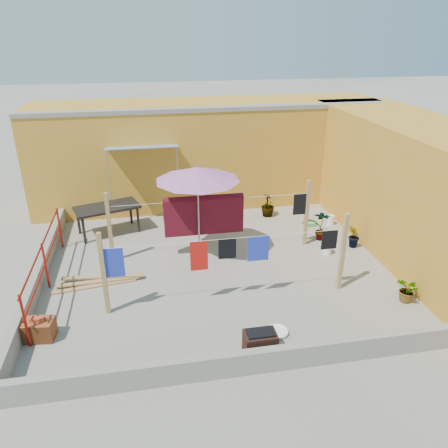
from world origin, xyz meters
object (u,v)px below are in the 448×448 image
(patio_umbrella, at_px, (198,174))
(plant_back_a, at_px, (200,206))
(outdoor_table, at_px, (107,209))
(water_jug_a, at_px, (327,248))
(brazier, at_px, (260,344))
(white_basin, at_px, (277,332))
(brick_stack, at_px, (39,329))
(green_hose, at_px, (310,223))
(water_jug_b, at_px, (330,220))

(patio_umbrella, relative_size, plant_back_a, 3.45)
(outdoor_table, bearing_deg, water_jug_a, -22.75)
(patio_umbrella, bearing_deg, brazier, -81.63)
(outdoor_table, xyz_separation_m, white_basin, (3.36, -5.17, -0.69))
(brazier, bearing_deg, plant_back_a, 91.93)
(outdoor_table, bearing_deg, patio_umbrella, -38.68)
(outdoor_table, distance_m, brazier, 6.40)
(brick_stack, distance_m, plant_back_a, 6.39)
(green_hose, bearing_deg, white_basin, -117.37)
(patio_umbrella, xyz_separation_m, outdoor_table, (-2.32, 1.86, -1.45))
(white_basin, height_order, water_jug_b, water_jug_b)
(brick_stack, xyz_separation_m, water_jug_b, (7.40, 3.89, -0.06))
(patio_umbrella, height_order, brick_stack, patio_umbrella)
(water_jug_b, bearing_deg, brick_stack, -152.27)
(water_jug_b, xyz_separation_m, green_hose, (-0.57, 0.16, -0.11))
(patio_umbrella, bearing_deg, plant_back_a, 82.27)
(patio_umbrella, bearing_deg, green_hose, 22.00)
(green_hose, bearing_deg, water_jug_a, -97.88)
(brazier, height_order, plant_back_a, plant_back_a)
(brick_stack, relative_size, brazier, 1.02)
(brick_stack, bearing_deg, green_hose, 30.65)
(water_jug_a, bearing_deg, brazier, -128.33)
(white_basin, bearing_deg, brick_stack, 171.29)
(outdoor_table, relative_size, brazier, 3.35)
(patio_umbrella, distance_m, outdoor_table, 3.31)
(brazier, height_order, water_jug_b, brazier)
(white_basin, bearing_deg, water_jug_a, 52.48)
(white_basin, xyz_separation_m, plant_back_a, (-0.69, 5.88, 0.31))
(plant_back_a, bearing_deg, green_hose, -20.25)
(patio_umbrella, distance_m, white_basin, 4.08)
(outdoor_table, bearing_deg, plant_back_a, 14.83)
(brick_stack, distance_m, green_hose, 7.94)
(patio_umbrella, height_order, outdoor_table, patio_umbrella)
(patio_umbrella, xyz_separation_m, white_basin, (1.04, -3.31, -2.14))
(brazier, relative_size, water_jug_b, 1.73)
(green_hose, distance_m, plant_back_a, 3.36)
(patio_umbrella, relative_size, white_basin, 5.55)
(patio_umbrella, distance_m, water_jug_a, 3.83)
(white_basin, bearing_deg, outdoor_table, 123.05)
(outdoor_table, distance_m, brick_stack, 4.64)
(patio_umbrella, xyz_separation_m, water_jug_b, (4.05, 1.25, -2.03))
(brick_stack, bearing_deg, patio_umbrella, 38.26)
(brick_stack, relative_size, green_hose, 1.23)
(outdoor_table, bearing_deg, white_basin, -56.95)
(outdoor_table, height_order, brazier, outdoor_table)
(white_basin, height_order, plant_back_a, plant_back_a)
(patio_umbrella, distance_m, brazier, 4.33)
(outdoor_table, bearing_deg, water_jug_b, -5.45)
(white_basin, distance_m, plant_back_a, 5.93)
(outdoor_table, bearing_deg, green_hose, -4.43)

